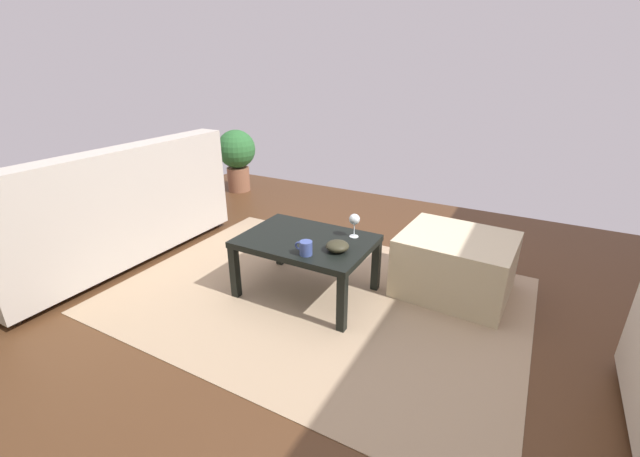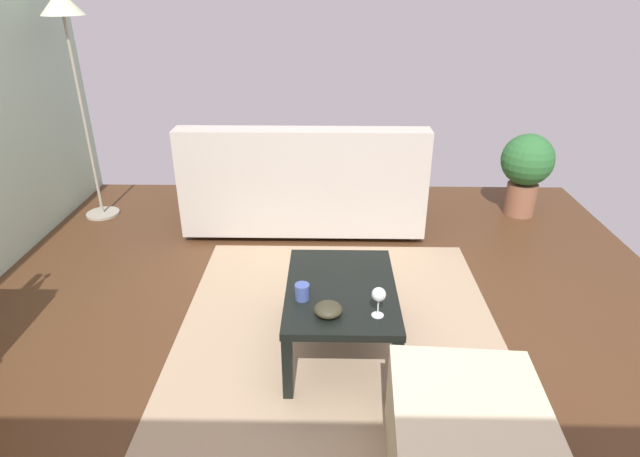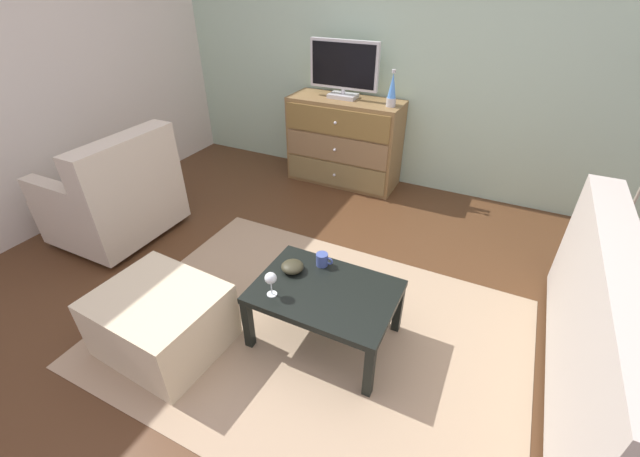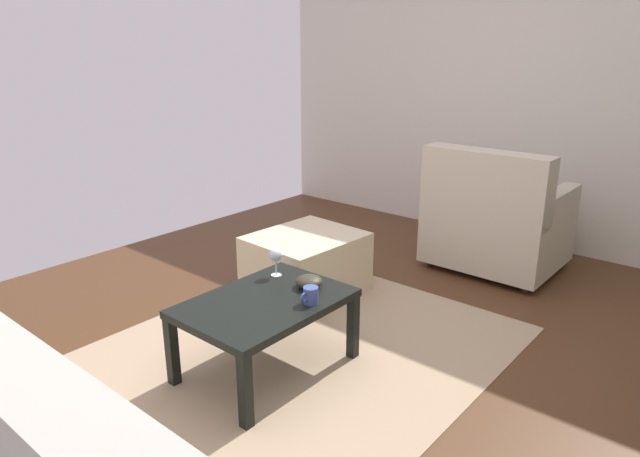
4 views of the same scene
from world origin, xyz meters
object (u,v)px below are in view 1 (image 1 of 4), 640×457
Objects in this scene: coffee_table at (306,246)px; couch_large at (106,215)px; mug at (305,248)px; potted_plant at (237,155)px; bowl_decorative at (337,246)px; wine_glass at (354,220)px; ottoman at (455,264)px.

coffee_table is 0.44× the size of couch_large.
mug is 1.75m from couch_large.
mug is (-0.12, 0.21, 0.09)m from coffee_table.
potted_plant is (1.89, -1.62, 0.08)m from coffee_table.
coffee_table is 2.49m from potted_plant.
couch_large is 1.91m from potted_plant.
bowl_decorative is at bearing 165.22° from coffee_table.
coffee_table is 0.25m from mug.
couch_large is at bearing 9.31° from coffee_table.
couch_large reaches higher than mug.
couch_large is 2.64× the size of potted_plant.
bowl_decorative is at bearing -135.71° from mug.
couch_large reaches higher than coffee_table.
wine_glass reaches higher than ottoman.
mug reaches higher than ottoman.
bowl_decorative is 0.20× the size of potted_plant.
couch_large is at bearing 2.00° from mug.
potted_plant is at bearing -22.39° from ottoman.
couch_large is (1.75, 0.06, -0.09)m from mug.
ottoman is at bearing -150.42° from coffee_table.
mug reaches higher than coffee_table.
ottoman is 2.98m from potted_plant.
ottoman is at bearing -152.38° from wine_glass.
mug is at bearing 44.29° from bowl_decorative.
wine_glass is at bearing 27.62° from ottoman.
ottoman is 0.97× the size of potted_plant.
mug is 0.16× the size of ottoman.
ottoman is (-0.60, -0.56, -0.23)m from bowl_decorative.
couch_large is at bearing 16.86° from ottoman.
potted_plant is at bearing -40.58° from coffee_table.
bowl_decorative is 1.90m from couch_large.
coffee_table is at bearing 33.88° from wine_glass.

